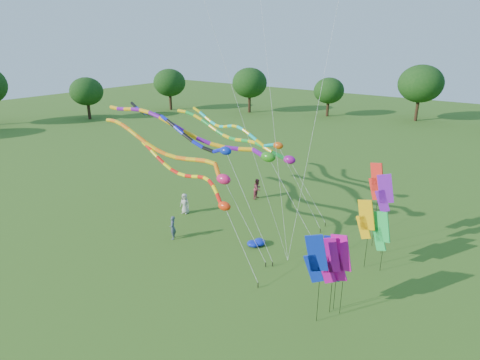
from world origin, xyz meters
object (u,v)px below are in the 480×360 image
Objects in this scene: tube_kite_orange at (174,153)px; blue_nylon_heap at (259,246)px; tube_kite_red at (193,180)px; person_c at (257,189)px; person_b at (173,228)px; person_a at (185,204)px.

tube_kite_orange is 8.53× the size of blue_nylon_heap.
blue_nylon_heap is at bearing 37.41° from tube_kite_red.
person_c is at bearing 124.69° from blue_nylon_heap.
tube_kite_red is 6.50× the size of blue_nylon_heap.
person_c is at bearing 83.94° from tube_kite_orange.
blue_nylon_heap is 5.94m from person_b.
blue_nylon_heap is 1.15× the size of person_b.
person_a is at bearing 172.98° from person_b.
blue_nylon_heap is at bearing 11.54° from tube_kite_orange.
tube_kite_orange is 9.12m from person_c.
tube_kite_orange reaches higher than person_c.
person_a is 6.46m from person_c.
tube_kite_orange is at bearing 176.01° from person_b.
person_a is at bearing 170.46° from blue_nylon_heap.
tube_kite_red is at bearing 179.72° from person_c.
tube_kite_red reaches higher than blue_nylon_heap.
blue_nylon_heap is 1.09× the size of person_c.
person_a is 4.14m from person_b.
blue_nylon_heap is 7.85m from person_a.
tube_kite_orange is at bearing 161.32° from person_c.
tube_kite_orange is 5.12m from person_a.
person_c is at bearing 53.13° from person_a.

